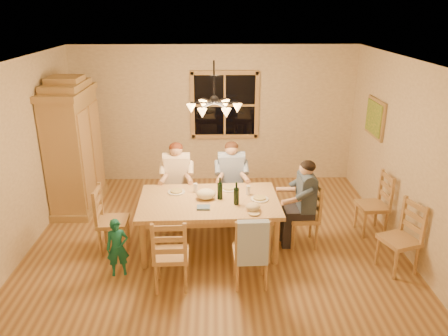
{
  "coord_description": "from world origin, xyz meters",
  "views": [
    {
      "loc": [
        0.01,
        -5.93,
        3.4
      ],
      "look_at": [
        0.14,
        0.1,
        1.13
      ],
      "focal_mm": 35.0,
      "sensor_mm": 36.0,
      "label": 1
    }
  ],
  "objects_px": {
    "chandelier": "(214,106)",
    "adult_slate_man": "(305,193)",
    "armoire": "(74,149)",
    "chair_spare_front": "(397,250)",
    "chair_end_left": "(114,231)",
    "chair_near_left": "(171,265)",
    "adult_woman": "(177,172)",
    "child": "(118,248)",
    "wine_bottle_b": "(236,193)",
    "chair_end_right": "(303,226)",
    "chair_far_right": "(231,200)",
    "adult_plaid_man": "(231,171)",
    "dining_table": "(209,206)",
    "chair_spare_back": "(371,215)",
    "chair_near_right": "(250,263)",
    "chair_far_left": "(178,202)",
    "wine_bottle_a": "(220,188)"
  },
  "relations": [
    {
      "from": "wine_bottle_b",
      "to": "chair_end_right",
      "type": "bearing_deg",
      "value": 10.91
    },
    {
      "from": "chandelier",
      "to": "chair_end_right",
      "type": "distance_m",
      "value": 2.21
    },
    {
      "from": "adult_woman",
      "to": "wine_bottle_a",
      "type": "xyz_separation_m",
      "value": [
        0.69,
        -0.9,
        0.08
      ]
    },
    {
      "from": "chair_near_right",
      "to": "wine_bottle_b",
      "type": "xyz_separation_m",
      "value": [
        -0.15,
        0.78,
        0.62
      ]
    },
    {
      "from": "armoire",
      "to": "adult_plaid_man",
      "type": "bearing_deg",
      "value": -11.02
    },
    {
      "from": "adult_woman",
      "to": "adult_slate_man",
      "type": "height_order",
      "value": "same"
    },
    {
      "from": "chair_near_right",
      "to": "chair_end_left",
      "type": "xyz_separation_m",
      "value": [
        -1.93,
        0.88,
        0.0
      ]
    },
    {
      "from": "dining_table",
      "to": "child",
      "type": "distance_m",
      "value": 1.41
    },
    {
      "from": "chair_near_right",
      "to": "chair_end_right",
      "type": "xyz_separation_m",
      "value": [
        0.86,
        0.98,
        0.0
      ]
    },
    {
      "from": "adult_plaid_man",
      "to": "armoire",
      "type": "bearing_deg",
      "value": -12.95
    },
    {
      "from": "chair_near_left",
      "to": "wine_bottle_b",
      "type": "bearing_deg",
      "value": 41.71
    },
    {
      "from": "chair_end_right",
      "to": "chair_spare_front",
      "type": "distance_m",
      "value": 1.35
    },
    {
      "from": "chair_end_left",
      "to": "adult_plaid_man",
      "type": "height_order",
      "value": "adult_plaid_man"
    },
    {
      "from": "chandelier",
      "to": "adult_slate_man",
      "type": "height_order",
      "value": "chandelier"
    },
    {
      "from": "chair_far_left",
      "to": "chair_spare_back",
      "type": "distance_m",
      "value": 3.12
    },
    {
      "from": "armoire",
      "to": "wine_bottle_a",
      "type": "distance_m",
      "value": 2.89
    },
    {
      "from": "chandelier",
      "to": "armoire",
      "type": "distance_m",
      "value": 2.92
    },
    {
      "from": "chair_end_left",
      "to": "dining_table",
      "type": "bearing_deg",
      "value": 90.0
    },
    {
      "from": "chair_end_right",
      "to": "adult_plaid_man",
      "type": "xyz_separation_m",
      "value": [
        -1.03,
        0.91,
        0.54
      ]
    },
    {
      "from": "chandelier",
      "to": "dining_table",
      "type": "bearing_deg",
      "value": -111.7
    },
    {
      "from": "chair_far_left",
      "to": "chair_far_right",
      "type": "height_order",
      "value": "same"
    },
    {
      "from": "chair_near_left",
      "to": "adult_slate_man",
      "type": "relative_size",
      "value": 1.13
    },
    {
      "from": "dining_table",
      "to": "chair_end_right",
      "type": "height_order",
      "value": "chair_end_right"
    },
    {
      "from": "armoire",
      "to": "chair_spare_front",
      "type": "relative_size",
      "value": 2.32
    },
    {
      "from": "adult_plaid_man",
      "to": "child",
      "type": "relative_size",
      "value": 1.09
    },
    {
      "from": "chair_far_right",
      "to": "chair_end_right",
      "type": "height_order",
      "value": "same"
    },
    {
      "from": "adult_slate_man",
      "to": "chair_spare_back",
      "type": "bearing_deg",
      "value": -75.36
    },
    {
      "from": "chair_end_right",
      "to": "wine_bottle_b",
      "type": "bearing_deg",
      "value": 98.98
    },
    {
      "from": "armoire",
      "to": "adult_slate_man",
      "type": "height_order",
      "value": "armoire"
    },
    {
      "from": "armoire",
      "to": "adult_woman",
      "type": "bearing_deg",
      "value": -17.11
    },
    {
      "from": "chair_far_left",
      "to": "chair_spare_front",
      "type": "distance_m",
      "value": 3.46
    },
    {
      "from": "armoire",
      "to": "chair_near_left",
      "type": "relative_size",
      "value": 2.32
    },
    {
      "from": "chair_near_right",
      "to": "child",
      "type": "height_order",
      "value": "chair_near_right"
    },
    {
      "from": "adult_woman",
      "to": "child",
      "type": "xyz_separation_m",
      "value": [
        -0.66,
        -1.62,
        -0.44
      ]
    },
    {
      "from": "child",
      "to": "chair_spare_back",
      "type": "bearing_deg",
      "value": 4.51
    },
    {
      "from": "wine_bottle_b",
      "to": "child",
      "type": "xyz_separation_m",
      "value": [
        -1.59,
        -0.55,
        -0.52
      ]
    },
    {
      "from": "child",
      "to": "chair_spare_front",
      "type": "bearing_deg",
      "value": -11.22
    },
    {
      "from": "chair_far_right",
      "to": "adult_woman",
      "type": "xyz_separation_m",
      "value": [
        -0.89,
        -0.03,
        0.54
      ]
    },
    {
      "from": "chair_far_right",
      "to": "adult_slate_man",
      "type": "bearing_deg",
      "value": 136.64
    },
    {
      "from": "chair_spare_front",
      "to": "chair_spare_back",
      "type": "bearing_deg",
      "value": -19.13
    },
    {
      "from": "adult_slate_man",
      "to": "chair_spare_back",
      "type": "distance_m",
      "value": 1.31
    },
    {
      "from": "chair_end_right",
      "to": "adult_woman",
      "type": "distance_m",
      "value": 2.19
    },
    {
      "from": "chair_far_left",
      "to": "chair_end_left",
      "type": "height_order",
      "value": "same"
    },
    {
      "from": "chair_near_left",
      "to": "chair_spare_front",
      "type": "relative_size",
      "value": 1.0
    },
    {
      "from": "dining_table",
      "to": "chair_far_left",
      "type": "xyz_separation_m",
      "value": [
        -0.53,
        0.93,
        -0.36
      ]
    },
    {
      "from": "adult_woman",
      "to": "child",
      "type": "height_order",
      "value": "adult_woman"
    },
    {
      "from": "adult_woman",
      "to": "wine_bottle_b",
      "type": "bearing_deg",
      "value": 128.59
    },
    {
      "from": "chandelier",
      "to": "chair_spare_front",
      "type": "distance_m",
      "value": 3.15
    },
    {
      "from": "chair_end_left",
      "to": "chair_near_left",
      "type": "bearing_deg",
      "value": 43.26
    },
    {
      "from": "adult_plaid_man",
      "to": "adult_slate_man",
      "type": "relative_size",
      "value": 1.0
    }
  ]
}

